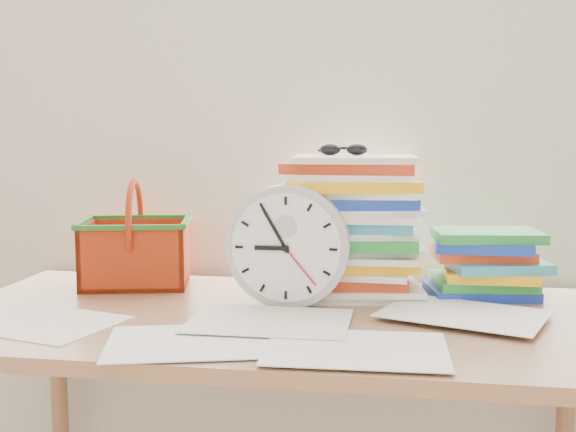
% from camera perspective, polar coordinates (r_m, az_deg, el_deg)
% --- Properties ---
extents(curtain, '(2.40, 0.01, 2.50)m').
position_cam_1_polar(curtain, '(1.85, 1.21, 12.10)').
color(curtain, silver).
rests_on(curtain, room_shell).
extents(desk, '(1.40, 0.70, 0.75)m').
position_cam_1_polar(desk, '(1.54, -0.88, -10.46)').
color(desk, '#916544').
rests_on(desk, ground).
extents(paper_stack, '(0.35, 0.30, 0.32)m').
position_cam_1_polar(paper_stack, '(1.67, 5.01, -0.76)').
color(paper_stack, white).
rests_on(paper_stack, desk).
extents(clock, '(0.27, 0.05, 0.27)m').
position_cam_1_polar(clock, '(1.55, 0.00, -2.38)').
color(clock, '#B1B5B8').
rests_on(clock, desk).
extents(sunglasses, '(0.14, 0.12, 0.03)m').
position_cam_1_polar(sunglasses, '(1.68, 4.40, 5.28)').
color(sunglasses, black).
rests_on(sunglasses, paper_stack).
extents(book_stack, '(0.29, 0.23, 0.15)m').
position_cam_1_polar(book_stack, '(1.71, 15.52, -3.64)').
color(book_stack, white).
rests_on(book_stack, desk).
extents(basket, '(0.30, 0.25, 0.26)m').
position_cam_1_polar(basket, '(1.80, -11.98, -1.34)').
color(basket, '#BB3712').
rests_on(basket, desk).
extents(scattered_papers, '(1.26, 0.42, 0.02)m').
position_cam_1_polar(scattered_papers, '(1.51, -0.89, -7.55)').
color(scattered_papers, white).
rests_on(scattered_papers, desk).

